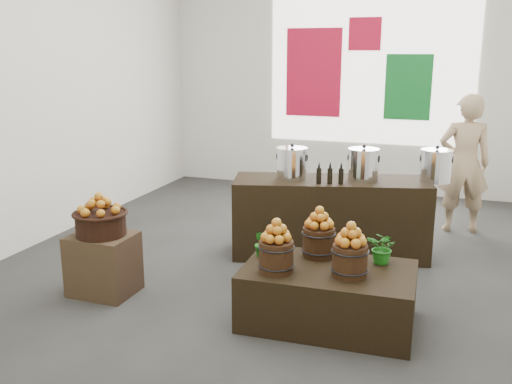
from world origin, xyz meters
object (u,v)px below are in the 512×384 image
(wicker_basket, at_px, (101,224))
(display_table, at_px, (328,296))
(counter, at_px, (330,218))
(stock_pot_left, at_px, (292,164))
(crate, at_px, (104,264))
(stock_pot_right, at_px, (436,166))
(shopper, at_px, (464,164))
(stock_pot_center, at_px, (363,165))

(wicker_basket, bearing_deg, display_table, 2.67)
(counter, distance_m, stock_pot_left, 0.74)
(crate, xyz_separation_m, stock_pot_left, (1.38, 1.63, 0.75))
(stock_pot_right, distance_m, shopper, 1.18)
(crate, relative_size, stock_pot_right, 1.76)
(crate, height_order, stock_pot_left, stock_pot_left)
(crate, bearing_deg, wicker_basket, 0.00)
(crate, distance_m, wicker_basket, 0.40)
(crate, xyz_separation_m, stock_pot_center, (2.13, 1.83, 0.75))
(stock_pot_center, height_order, shopper, shopper)
(stock_pot_left, bearing_deg, crate, -130.29)
(stock_pot_left, xyz_separation_m, stock_pot_right, (1.50, 0.40, 0.00))
(display_table, relative_size, stock_pot_right, 4.29)
(stock_pot_center, distance_m, shopper, 1.71)
(crate, relative_size, wicker_basket, 1.25)
(crate, xyz_separation_m, display_table, (2.14, 0.10, -0.05))
(stock_pot_right, height_order, shopper, shopper)
(stock_pot_center, height_order, stock_pot_right, same)
(wicker_basket, relative_size, stock_pot_left, 1.41)
(crate, distance_m, counter, 2.51)
(display_table, height_order, counter, counter)
(crate, height_order, shopper, shopper)
(stock_pot_left, height_order, stock_pot_center, same)
(crate, distance_m, display_table, 2.15)
(stock_pot_left, bearing_deg, counter, 14.76)
(stock_pot_center, relative_size, shopper, 0.19)
(display_table, bearing_deg, wicker_basket, -179.30)
(stock_pot_left, relative_size, stock_pot_right, 1.00)
(counter, relative_size, stock_pot_right, 6.47)
(counter, xyz_separation_m, stock_pot_left, (-0.42, -0.11, 0.60))
(crate, xyz_separation_m, wicker_basket, (0.00, 0.00, 0.40))
(display_table, xyz_separation_m, shopper, (1.05, 3.06, 0.63))
(stock_pot_left, distance_m, stock_pot_center, 0.78)
(counter, bearing_deg, shopper, 30.91)
(wicker_basket, height_order, shopper, shopper)
(crate, bearing_deg, stock_pot_left, 49.71)
(stock_pot_left, height_order, stock_pot_right, same)
(counter, distance_m, shopper, 2.03)
(crate, relative_size, display_table, 0.41)
(shopper, bearing_deg, stock_pot_right, 63.84)
(stock_pot_left, relative_size, stock_pot_center, 1.00)
(wicker_basket, relative_size, stock_pot_right, 1.41)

